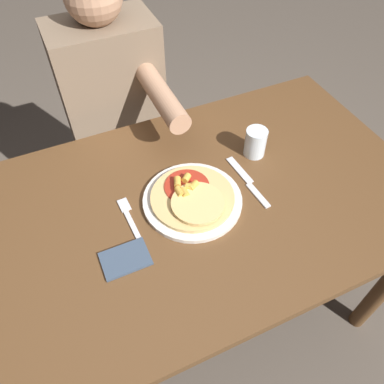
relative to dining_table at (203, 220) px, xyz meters
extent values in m
plane|color=brown|center=(0.00, 0.00, -0.65)|extent=(8.00, 8.00, 0.00)
cube|color=brown|center=(0.00, 0.00, 0.10)|extent=(1.29, 0.79, 0.03)
cylinder|color=brown|center=(-0.59, 0.34, -0.28)|extent=(0.06, 0.06, 0.73)
cylinder|color=brown|center=(0.59, 0.34, -0.28)|extent=(0.06, 0.06, 0.73)
cylinder|color=silver|center=(-0.04, 0.00, 0.12)|extent=(0.28, 0.28, 0.01)
cylinder|color=tan|center=(-0.04, 0.00, 0.13)|extent=(0.24, 0.24, 0.01)
cylinder|color=#9E2819|center=(-0.04, 0.04, 0.14)|extent=(0.13, 0.13, 0.00)
cylinder|color=#DDB771|center=(-0.04, -0.03, 0.14)|extent=(0.15, 0.15, 0.01)
cylinder|color=gold|center=(-0.02, 0.02, 0.15)|extent=(0.04, 0.03, 0.02)
cylinder|color=gold|center=(-0.07, 0.02, 0.15)|extent=(0.02, 0.03, 0.02)
cylinder|color=gold|center=(-0.05, 0.01, 0.15)|extent=(0.02, 0.03, 0.02)
cylinder|color=gold|center=(-0.06, 0.05, 0.15)|extent=(0.03, 0.04, 0.02)
cylinder|color=gold|center=(-0.03, 0.06, 0.15)|extent=(0.03, 0.03, 0.02)
cylinder|color=gold|center=(-0.03, 0.02, 0.15)|extent=(0.03, 0.03, 0.02)
cube|color=silver|center=(-0.22, -0.02, 0.11)|extent=(0.02, 0.13, 0.00)
cube|color=silver|center=(-0.22, 0.07, 0.11)|extent=(0.03, 0.05, 0.00)
cube|color=silver|center=(0.15, -0.06, 0.11)|extent=(0.03, 0.10, 0.00)
cube|color=silver|center=(0.15, 0.05, 0.11)|extent=(0.03, 0.12, 0.00)
cylinder|color=silver|center=(0.23, 0.10, 0.16)|extent=(0.07, 0.07, 0.09)
cube|color=#38475B|center=(-0.27, -0.10, 0.11)|extent=(0.12, 0.08, 0.01)
cylinder|color=#2D2D38|center=(-0.18, 0.59, -0.41)|extent=(0.11, 0.11, 0.47)
cylinder|color=#2D2D38|center=(-0.02, 0.59, -0.41)|extent=(0.11, 0.11, 0.47)
cube|color=#75604C|center=(-0.10, 0.59, 0.10)|extent=(0.36, 0.22, 0.57)
cylinder|color=tan|center=(0.01, 0.33, 0.24)|extent=(0.07, 0.30, 0.07)
camera|label=1|loc=(-0.31, -0.61, 0.95)|focal=35.00mm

